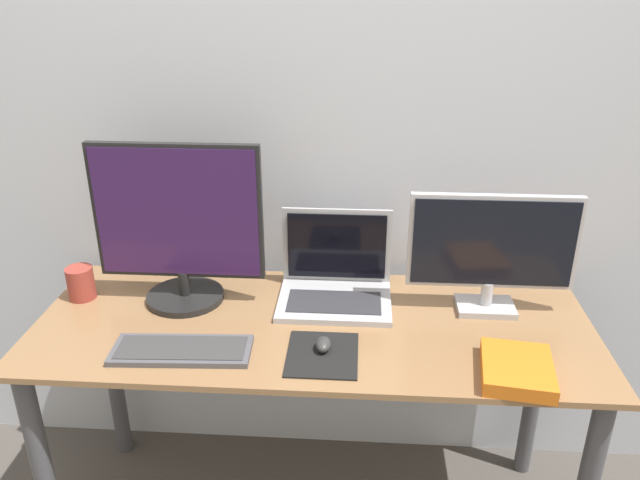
# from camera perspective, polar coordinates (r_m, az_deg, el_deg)

# --- Properties ---
(wall_back) EXTENTS (7.00, 0.05, 2.50)m
(wall_back) POSITION_cam_1_polar(r_m,az_deg,el_deg) (2.02, 0.17, 10.26)
(wall_back) COLOR silver
(wall_back) RESTS_ON ground_plane
(desk) EXTENTS (1.63, 0.65, 0.76)m
(desk) POSITION_cam_1_polar(r_m,az_deg,el_deg) (1.92, -0.62, -11.00)
(desk) COLOR olive
(desk) RESTS_ON ground_plane
(monitor_left) EXTENTS (0.51, 0.24, 0.50)m
(monitor_left) POSITION_cam_1_polar(r_m,az_deg,el_deg) (1.91, -12.80, 1.23)
(monitor_left) COLOR black
(monitor_left) RESTS_ON desk
(monitor_right) EXTENTS (0.49, 0.12, 0.37)m
(monitor_right) POSITION_cam_1_polar(r_m,az_deg,el_deg) (1.89, 15.46, -0.79)
(monitor_right) COLOR #B2B2B7
(monitor_right) RESTS_ON desk
(laptop) EXTENTS (0.35, 0.26, 0.27)m
(laptop) POSITION_cam_1_polar(r_m,az_deg,el_deg) (1.95, 1.42, -3.50)
(laptop) COLOR #ADADB2
(laptop) RESTS_ON desk
(keyboard) EXTENTS (0.38, 0.16, 0.02)m
(keyboard) POSITION_cam_1_polar(r_m,az_deg,el_deg) (1.75, -12.53, -9.80)
(keyboard) COLOR #4C4C51
(keyboard) RESTS_ON desk
(mousepad) EXTENTS (0.19, 0.22, 0.00)m
(mousepad) POSITION_cam_1_polar(r_m,az_deg,el_deg) (1.70, 0.23, -10.42)
(mousepad) COLOR black
(mousepad) RESTS_ON desk
(mouse) EXTENTS (0.04, 0.07, 0.03)m
(mouse) POSITION_cam_1_polar(r_m,az_deg,el_deg) (1.71, 0.30, -9.53)
(mouse) COLOR #333333
(mouse) RESTS_ON mousepad
(book) EXTENTS (0.20, 0.23, 0.04)m
(book) POSITION_cam_1_polar(r_m,az_deg,el_deg) (1.69, 17.57, -11.22)
(book) COLOR orange
(book) RESTS_ON desk
(mug) EXTENTS (0.08, 0.08, 0.10)m
(mug) POSITION_cam_1_polar(r_m,az_deg,el_deg) (2.09, -21.03, -3.69)
(mug) COLOR #99382D
(mug) RESTS_ON desk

